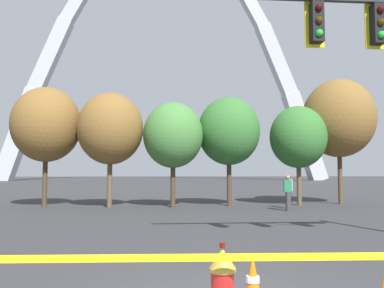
% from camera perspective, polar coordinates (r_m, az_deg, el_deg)
% --- Properties ---
extents(caution_tape_barrier, '(6.23, 0.30, 0.97)m').
position_cam_1_polar(caution_tape_barrier, '(4.31, 1.75, -18.75)').
color(caution_tape_barrier, '#232326').
rests_on(caution_tape_barrier, ground).
extents(traffic_cone_curb_edge, '(0.36, 0.36, 0.73)m').
position_cam_1_polar(traffic_cone_curb_edge, '(5.38, 8.76, -19.28)').
color(traffic_cone_curb_edge, black).
rests_on(traffic_cone_curb_edge, ground).
extents(monument_arch, '(61.28, 2.85, 50.75)m').
position_cam_1_polar(monument_arch, '(76.50, -3.77, 11.78)').
color(monument_arch, '#B2B5BC').
rests_on(monument_arch, ground).
extents(tree_far_left, '(3.43, 3.43, 6.01)m').
position_cam_1_polar(tree_far_left, '(21.26, -20.26, 2.62)').
color(tree_far_left, '#473323').
rests_on(tree_far_left, ground).
extents(tree_left_mid, '(3.23, 3.23, 5.65)m').
position_cam_1_polar(tree_left_mid, '(19.94, -11.68, 2.16)').
color(tree_left_mid, brown).
rests_on(tree_left_mid, ground).
extents(tree_center_left, '(2.97, 2.97, 5.20)m').
position_cam_1_polar(tree_center_left, '(19.68, -2.75, 1.26)').
color(tree_center_left, '#473323').
rests_on(tree_center_left, ground).
extents(tree_center_right, '(3.21, 3.21, 5.61)m').
position_cam_1_polar(tree_center_right, '(20.56, 5.33, 1.85)').
color(tree_center_right, '#473323').
rests_on(tree_center_right, ground).
extents(tree_right_mid, '(2.98, 2.98, 5.21)m').
position_cam_1_polar(tree_right_mid, '(21.58, 15.06, 0.96)').
color(tree_right_mid, brown).
rests_on(tree_right_mid, ground).
extents(tree_far_right, '(3.89, 3.89, 6.81)m').
position_cam_1_polar(tree_far_right, '(23.15, 20.38, 3.48)').
color(tree_far_right, brown).
rests_on(tree_far_right, ground).
extents(pedestrian_walking_left, '(0.35, 0.39, 1.59)m').
position_cam_1_polar(pedestrian_walking_left, '(19.44, 13.73, -6.64)').
color(pedestrian_walking_left, '#38383D').
rests_on(pedestrian_walking_left, ground).
extents(pedestrian_standing_center, '(0.36, 0.24, 1.59)m').
position_cam_1_polar(pedestrian_standing_center, '(18.31, 13.65, -6.82)').
color(pedestrian_standing_center, '#38383D').
rests_on(pedestrian_standing_center, ground).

